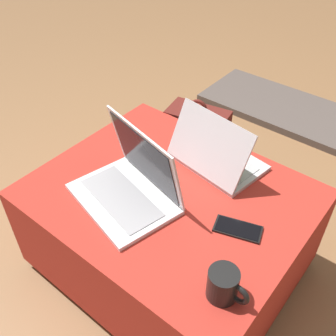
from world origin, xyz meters
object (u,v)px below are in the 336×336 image
object	(u,v)px
laptop_far	(215,155)
laptop_near	(130,185)
coffee_mug	(224,285)
cell_phone	(238,229)
backpack	(197,150)

from	to	relation	value
laptop_far	laptop_near	bearing A→B (deg)	76.31
laptop_near	laptop_far	world-z (taller)	laptop_near
laptop_near	coffee_mug	distance (m)	0.48
laptop_near	laptop_far	distance (m)	0.35
cell_phone	coffee_mug	xyz separation A→B (m)	(0.09, -0.23, 0.04)
coffee_mug	laptop_near	bearing A→B (deg)	164.70
cell_phone	backpack	world-z (taller)	backpack
laptop_far	cell_phone	size ratio (longest dim) A/B	2.16
laptop_far	coffee_mug	world-z (taller)	laptop_far
laptop_near	coffee_mug	xyz separation A→B (m)	(0.46, -0.13, -0.01)
laptop_far	backpack	world-z (taller)	laptop_far
backpack	coffee_mug	world-z (taller)	coffee_mug
laptop_far	backpack	distance (m)	0.47
coffee_mug	backpack	bearing A→B (deg)	129.39
laptop_near	cell_phone	world-z (taller)	laptop_near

